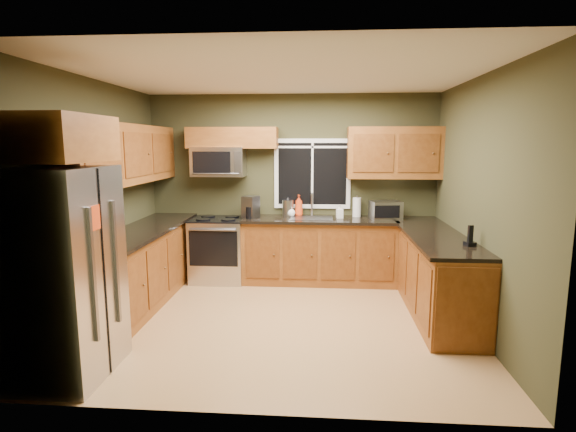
# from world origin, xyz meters

# --- Properties ---
(floor) EXTENTS (4.20, 4.20, 0.00)m
(floor) POSITION_xyz_m (0.00, 0.00, 0.00)
(floor) COLOR #AC7D4B
(floor) RESTS_ON ground
(ceiling) EXTENTS (4.20, 4.20, 0.00)m
(ceiling) POSITION_xyz_m (0.00, 0.00, 2.70)
(ceiling) COLOR white
(ceiling) RESTS_ON back_wall
(back_wall) EXTENTS (4.20, 0.00, 4.20)m
(back_wall) POSITION_xyz_m (0.00, 1.80, 1.35)
(back_wall) COLOR #35341D
(back_wall) RESTS_ON ground
(front_wall) EXTENTS (4.20, 0.00, 4.20)m
(front_wall) POSITION_xyz_m (0.00, -1.80, 1.35)
(front_wall) COLOR #35341D
(front_wall) RESTS_ON ground
(left_wall) EXTENTS (0.00, 3.60, 3.60)m
(left_wall) POSITION_xyz_m (-2.10, 0.00, 1.35)
(left_wall) COLOR #35341D
(left_wall) RESTS_ON ground
(right_wall) EXTENTS (0.00, 3.60, 3.60)m
(right_wall) POSITION_xyz_m (2.10, 0.00, 1.35)
(right_wall) COLOR #35341D
(right_wall) RESTS_ON ground
(window) EXTENTS (1.12, 0.03, 1.02)m
(window) POSITION_xyz_m (0.30, 1.78, 1.55)
(window) COLOR white
(window) RESTS_ON back_wall
(base_cabinets_left) EXTENTS (0.60, 2.65, 0.90)m
(base_cabinets_left) POSITION_xyz_m (-1.80, 0.48, 0.45)
(base_cabinets_left) COLOR brown
(base_cabinets_left) RESTS_ON ground
(countertop_left) EXTENTS (0.65, 2.65, 0.04)m
(countertop_left) POSITION_xyz_m (-1.78, 0.48, 0.92)
(countertop_left) COLOR black
(countertop_left) RESTS_ON base_cabinets_left
(base_cabinets_back) EXTENTS (2.17, 0.60, 0.90)m
(base_cabinets_back) POSITION_xyz_m (0.42, 1.50, 0.45)
(base_cabinets_back) COLOR brown
(base_cabinets_back) RESTS_ON ground
(countertop_back) EXTENTS (2.17, 0.65, 0.04)m
(countertop_back) POSITION_xyz_m (0.42, 1.48, 0.92)
(countertop_back) COLOR black
(countertop_back) RESTS_ON base_cabinets_back
(base_cabinets_peninsula) EXTENTS (0.60, 2.52, 0.90)m
(base_cabinets_peninsula) POSITION_xyz_m (1.80, 0.54, 0.45)
(base_cabinets_peninsula) COLOR brown
(base_cabinets_peninsula) RESTS_ON ground
(countertop_peninsula) EXTENTS (0.65, 2.50, 0.04)m
(countertop_peninsula) POSITION_xyz_m (1.78, 0.55, 0.92)
(countertop_peninsula) COLOR black
(countertop_peninsula) RESTS_ON base_cabinets_peninsula
(upper_cabinets_left) EXTENTS (0.33, 2.65, 0.72)m
(upper_cabinets_left) POSITION_xyz_m (-1.94, 0.48, 1.86)
(upper_cabinets_left) COLOR brown
(upper_cabinets_left) RESTS_ON left_wall
(upper_cabinets_back_left) EXTENTS (1.30, 0.33, 0.30)m
(upper_cabinets_back_left) POSITION_xyz_m (-0.85, 1.64, 2.07)
(upper_cabinets_back_left) COLOR brown
(upper_cabinets_back_left) RESTS_ON back_wall
(upper_cabinets_back_right) EXTENTS (1.30, 0.33, 0.72)m
(upper_cabinets_back_right) POSITION_xyz_m (1.45, 1.64, 1.86)
(upper_cabinets_back_right) COLOR brown
(upper_cabinets_back_right) RESTS_ON back_wall
(upper_cabinet_over_fridge) EXTENTS (0.72, 0.90, 0.38)m
(upper_cabinet_over_fridge) POSITION_xyz_m (-1.74, -1.30, 2.03)
(upper_cabinet_over_fridge) COLOR brown
(upper_cabinet_over_fridge) RESTS_ON left_wall
(refrigerator) EXTENTS (0.74, 0.90, 1.80)m
(refrigerator) POSITION_xyz_m (-1.74, -1.30, 0.90)
(refrigerator) COLOR #B7B7BC
(refrigerator) RESTS_ON ground
(range) EXTENTS (0.76, 0.69, 0.94)m
(range) POSITION_xyz_m (-1.05, 1.47, 0.47)
(range) COLOR #B7B7BC
(range) RESTS_ON ground
(microwave) EXTENTS (0.76, 0.41, 0.42)m
(microwave) POSITION_xyz_m (-1.05, 1.61, 1.73)
(microwave) COLOR #B7B7BC
(microwave) RESTS_ON back_wall
(sink) EXTENTS (0.60, 0.42, 0.36)m
(sink) POSITION_xyz_m (0.30, 1.49, 0.95)
(sink) COLOR slate
(sink) RESTS_ON countertop_back
(toaster_oven) EXTENTS (0.46, 0.38, 0.26)m
(toaster_oven) POSITION_xyz_m (1.34, 1.47, 1.07)
(toaster_oven) COLOR #B7B7BC
(toaster_oven) RESTS_ON countertop_back
(coffee_maker) EXTENTS (0.25, 0.29, 0.31)m
(coffee_maker) POSITION_xyz_m (-0.57, 1.46, 1.08)
(coffee_maker) COLOR slate
(coffee_maker) RESTS_ON countertop_back
(kettle) EXTENTS (0.17, 0.17, 0.29)m
(kettle) POSITION_xyz_m (-0.05, 1.65, 1.07)
(kettle) COLOR #B7B7BC
(kettle) RESTS_ON countertop_back
(paper_towel_roll) EXTENTS (0.14, 0.14, 0.31)m
(paper_towel_roll) POSITION_xyz_m (0.95, 1.68, 1.08)
(paper_towel_roll) COLOR white
(paper_towel_roll) RESTS_ON countertop_back
(soap_bottle_a) EXTENTS (0.15, 0.15, 0.31)m
(soap_bottle_a) POSITION_xyz_m (0.11, 1.70, 1.09)
(soap_bottle_a) COLOR #DE4114
(soap_bottle_a) RESTS_ON countertop_back
(soap_bottle_b) EXTENTS (0.10, 0.10, 0.19)m
(soap_bottle_b) POSITION_xyz_m (0.70, 1.50, 1.04)
(soap_bottle_b) COLOR white
(soap_bottle_b) RESTS_ON countertop_back
(soap_bottle_c) EXTENTS (0.14, 0.14, 0.16)m
(soap_bottle_c) POSITION_xyz_m (0.00, 1.61, 1.02)
(soap_bottle_c) COLOR white
(soap_bottle_c) RESTS_ON countertop_back
(cordless_phone) EXTENTS (0.12, 0.12, 0.22)m
(cordless_phone) POSITION_xyz_m (1.98, -0.15, 1.01)
(cordless_phone) COLOR black
(cordless_phone) RESTS_ON countertop_peninsula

